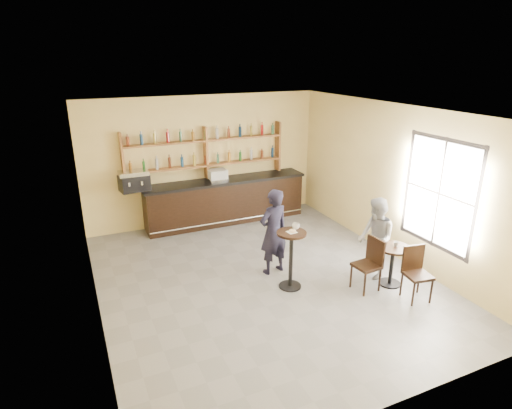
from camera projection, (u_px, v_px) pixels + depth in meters
name	position (u px, v px, depth m)	size (l,w,h in m)	color
floor	(264.00, 279.00, 8.28)	(7.00, 7.00, 0.00)	slate
ceiling	(265.00, 112.00, 7.22)	(7.00, 7.00, 0.00)	white
wall_back	(205.00, 160.00, 10.76)	(7.00, 7.00, 0.00)	#F5D98B
wall_front	(399.00, 295.00, 4.74)	(7.00, 7.00, 0.00)	#F5D98B
wall_left	(88.00, 227.00, 6.58)	(7.00, 7.00, 0.00)	#F5D98B
wall_right	(394.00, 182.00, 8.92)	(7.00, 7.00, 0.00)	#F5D98B
window_pane	(439.00, 194.00, 7.85)	(2.00, 2.00, 0.00)	white
window_frame	(439.00, 194.00, 7.85)	(0.04, 1.70, 2.10)	black
shelf_unit	(206.00, 153.00, 10.57)	(4.00, 0.26, 1.40)	brown
liquor_bottles	(206.00, 146.00, 10.52)	(3.68, 0.10, 1.00)	#8C5919
bar_counter	(226.00, 201.00, 10.96)	(4.19, 0.82, 1.13)	black
espresso_machine	(134.00, 181.00, 9.83)	(0.65, 0.42, 0.46)	black
pastry_case	(217.00, 175.00, 10.64)	(0.46, 0.37, 0.28)	silver
pedestal_table	(291.00, 260.00, 7.83)	(0.54, 0.54, 1.11)	black
napkin	(292.00, 232.00, 7.65)	(0.16, 0.16, 0.00)	white
donut	(292.00, 231.00, 7.63)	(0.12, 0.12, 0.04)	#E4A253
cup_pedestal	(296.00, 226.00, 7.77)	(0.14, 0.14, 0.11)	white
man_main	(273.00, 232.00, 8.29)	(0.63, 0.41, 1.73)	black
cafe_table	(391.00, 266.00, 7.98)	(0.61, 0.61, 0.78)	black
cup_cafe	(396.00, 244.00, 7.86)	(0.09, 0.09, 0.09)	white
chair_west	(366.00, 265.00, 7.78)	(0.43, 0.43, 0.99)	black
chair_south	(418.00, 275.00, 7.45)	(0.42, 0.42, 0.97)	black
patron_second	(376.00, 238.00, 8.18)	(0.77, 0.60, 1.58)	gray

